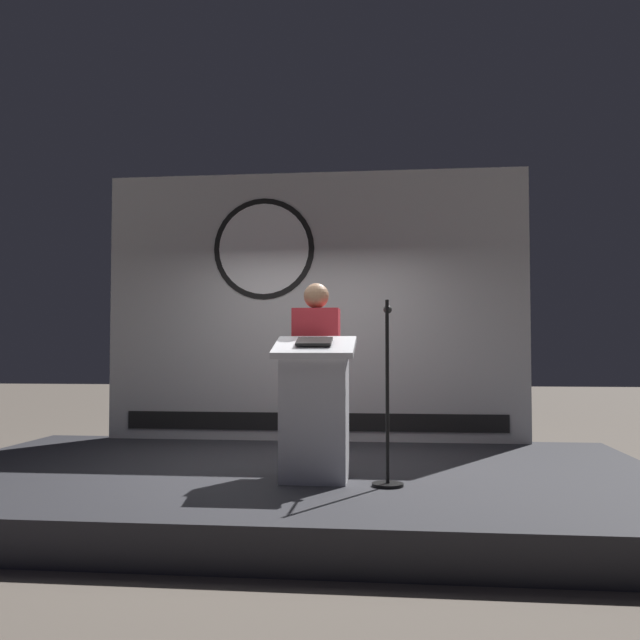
% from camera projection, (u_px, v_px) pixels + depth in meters
% --- Properties ---
extents(ground_plane, '(40.00, 40.00, 0.00)m').
position_uv_depth(ground_plane, '(289.00, 503.00, 6.02)').
color(ground_plane, '#6B6056').
extents(stage_platform, '(6.40, 4.00, 0.30)m').
position_uv_depth(stage_platform, '(289.00, 485.00, 6.03)').
color(stage_platform, '#333338').
rests_on(stage_platform, ground).
extents(banner_display, '(4.83, 0.12, 3.08)m').
position_uv_depth(banner_display, '(313.00, 306.00, 7.94)').
color(banner_display, silver).
rests_on(banner_display, stage_platform).
extents(podium, '(0.64, 0.49, 1.15)m').
position_uv_depth(podium, '(315.00, 410.00, 5.46)').
color(podium, silver).
rests_on(podium, stage_platform).
extents(speaker_person, '(0.40, 0.26, 1.61)m').
position_uv_depth(speaker_person, '(316.00, 374.00, 5.95)').
color(speaker_person, black).
rests_on(speaker_person, stage_platform).
extents(microphone_stand, '(0.24, 0.59, 1.42)m').
position_uv_depth(microphone_stand, '(388.00, 419.00, 5.31)').
color(microphone_stand, black).
rests_on(microphone_stand, stage_platform).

